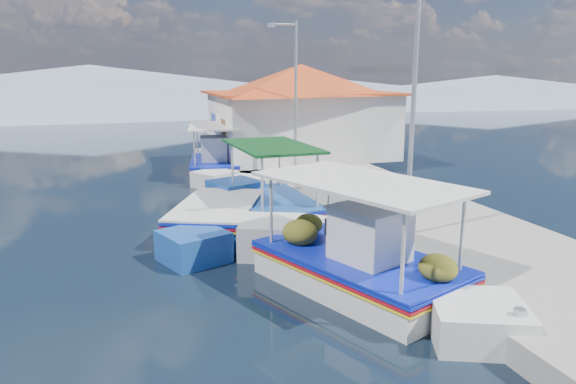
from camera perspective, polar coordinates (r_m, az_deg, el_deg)
name	(u,v)px	position (r m, az deg, el deg)	size (l,w,h in m)	color
ground	(252,309)	(10.85, -3.89, -12.34)	(160.00, 160.00, 0.00)	black
quay	(380,204)	(18.11, 9.77, -1.24)	(5.00, 44.00, 0.50)	gray
bollards	(330,202)	(16.49, 4.52, -1.07)	(0.20, 17.20, 0.30)	#A5A8AD
main_caique	(358,265)	(11.70, 7.49, -7.77)	(4.25, 7.50, 2.66)	silver
caique_green_canopy	(271,208)	(16.71, -1.79, -1.73)	(2.34, 7.13, 2.67)	silver
caique_blue_hull	(216,219)	(15.81, -7.75, -2.91)	(3.94, 6.54, 1.27)	#184391
caique_far	(215,165)	(24.18, -7.86, 2.89)	(2.90, 7.00, 2.49)	silver
harbor_building	(301,109)	(26.04, 1.37, 8.85)	(10.49, 10.49, 4.40)	silver
lamp_post_near	(410,103)	(13.42, 12.93, 9.30)	(1.21, 0.14, 6.00)	#A5A8AD
lamp_post_far	(294,90)	(21.66, 0.60, 10.88)	(1.21, 0.14, 6.00)	#A5A8AD
mountain_ridge	(192,92)	(66.19, -10.22, 10.50)	(171.40, 96.00, 5.50)	gray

